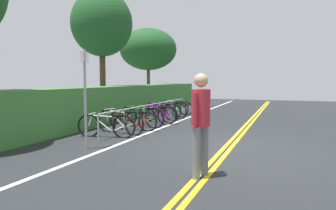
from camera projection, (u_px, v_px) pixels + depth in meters
ground_plane at (227, 149)px, 7.52m from camera, size 37.47×12.25×0.05m
centre_line_yellow_inner at (231, 148)px, 7.48m from camera, size 33.73×0.10×0.00m
centre_line_yellow_outer at (224, 148)px, 7.54m from camera, size 33.73×0.10×0.00m
bike_lane_stripe_white at (129, 140)px, 8.47m from camera, size 33.73×0.12×0.00m
bike_rack at (152, 108)px, 11.72m from camera, size 7.22×0.05×0.74m
bicycle_0 at (106, 126)px, 8.88m from camera, size 0.49×1.73×0.71m
bicycle_1 at (120, 122)px, 9.51m from camera, size 0.55×1.82×0.77m
bicycle_2 at (133, 120)px, 10.12m from camera, size 0.46×1.72×0.68m
bicycle_3 at (141, 117)px, 10.80m from camera, size 0.46×1.79×0.75m
bicycle_4 at (152, 115)px, 11.38m from camera, size 0.68×1.72×0.73m
bicycle_5 at (158, 114)px, 12.02m from camera, size 0.46×1.66×0.70m
bicycle_6 at (162, 111)px, 12.69m from camera, size 0.46×1.68×0.74m
bicycle_7 at (169, 110)px, 13.34m from camera, size 0.52×1.72×0.74m
bicycle_8 at (171, 109)px, 13.98m from camera, size 0.51×1.76×0.74m
bicycle_9 at (177, 108)px, 14.68m from camera, size 0.46×1.66×0.68m
pedestrian at (201, 117)px, 5.21m from camera, size 0.48×0.32×1.75m
sign_post_near at (85, 90)px, 7.32m from camera, size 0.36×0.07×2.35m
hedge_backdrop at (126, 101)px, 13.79m from camera, size 16.17×1.22×1.37m
tree_mid at (102, 24)px, 14.06m from camera, size 2.76×2.76×5.65m
tree_far_right at (148, 49)px, 19.47m from camera, size 3.54×3.54×4.83m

